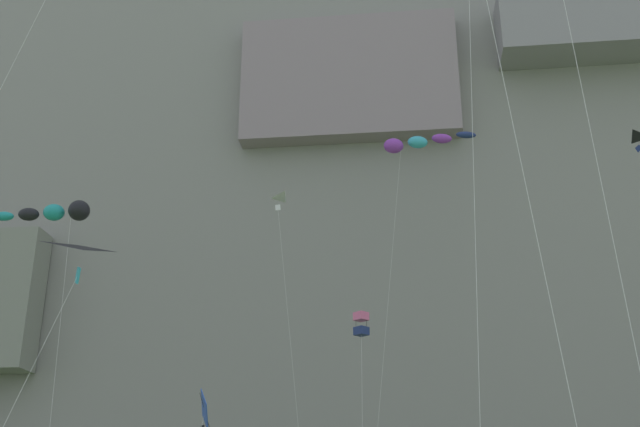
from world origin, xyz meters
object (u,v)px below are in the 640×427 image
at_px(kite_windsock_upper_mid, 416,143).
at_px(kite_diamond_upper_left, 204,412).
at_px(kite_delta_mid_left, 80,272).
at_px(kite_delta_mid_right, 273,216).
at_px(kite_windsock_low_left, 56,212).
at_px(kite_box_front_field, 361,325).

bearing_deg(kite_windsock_upper_mid, kite_diamond_upper_left, -168.97).
bearing_deg(kite_diamond_upper_left, kite_delta_mid_left, -86.64).
xyz_separation_m(kite_windsock_upper_mid, kite_diamond_upper_left, (-11.74, -2.29, -16.24)).
height_order(kite_delta_mid_right, kite_delta_mid_left, kite_delta_mid_right).
bearing_deg(kite_delta_mid_left, kite_windsock_low_left, 119.58).
height_order(kite_delta_mid_left, kite_box_front_field, kite_box_front_field).
xyz_separation_m(kite_windsock_upper_mid, kite_windsock_low_left, (-18.01, -9.04, -7.35)).
distance_m(kite_delta_mid_left, kite_diamond_upper_left, 19.93).
xyz_separation_m(kite_windsock_upper_mid, kite_box_front_field, (-3.41, -2.24, -11.77)).
bearing_deg(kite_windsock_upper_mid, kite_box_front_field, -146.72).
bearing_deg(kite_box_front_field, kite_windsock_upper_mid, 33.28).
relative_size(kite_windsock_upper_mid, kite_diamond_upper_left, 2.92).
bearing_deg(kite_windsock_upper_mid, kite_delta_mid_left, -115.54).
relative_size(kite_delta_mid_right, kite_delta_mid_left, 2.17).
distance_m(kite_box_front_field, kite_windsock_low_left, 16.69).
height_order(kite_box_front_field, kite_diamond_upper_left, kite_box_front_field).
bearing_deg(kite_windsock_upper_mid, kite_delta_mid_right, -172.33).
height_order(kite_delta_mid_right, kite_diamond_upper_left, kite_delta_mid_right).
relative_size(kite_windsock_upper_mid, kite_delta_mid_right, 1.25).
bearing_deg(kite_windsock_low_left, kite_delta_mid_right, 39.83).
bearing_deg(kite_diamond_upper_left, kite_delta_mid_right, 19.64).
bearing_deg(kite_delta_mid_right, kite_box_front_field, -11.98).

